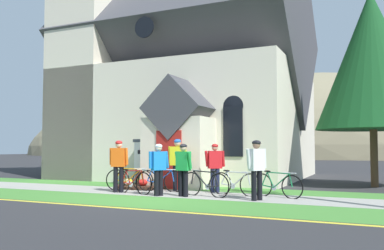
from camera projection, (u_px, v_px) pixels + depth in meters
name	position (u px, v px, depth m)	size (l,w,h in m)	color
ground	(203.00, 187.00, 15.78)	(140.00, 140.00, 0.00)	#2B2B2D
sidewalk_slab	(103.00, 190.00, 14.48)	(32.00, 2.01, 0.01)	#99968E
grass_verge	(60.00, 196.00, 12.56)	(32.00, 2.22, 0.01)	#427F33
church_lawn	(132.00, 185.00, 16.20)	(24.00, 1.78, 0.01)	#427F33
curb_paint_stripe	(28.00, 201.00, 11.41)	(28.00, 0.16, 0.01)	yellow
church_building	(181.00, 78.00, 21.40)	(11.60, 11.27, 14.79)	beige
church_sign	(153.00, 155.00, 16.03)	(1.90, 0.26, 1.82)	#474C56
flower_bed	(145.00, 185.00, 15.46)	(2.23, 2.23, 0.34)	#382319
bicycle_green	(129.00, 179.00, 14.33)	(1.71, 0.38, 0.83)	black
bicycle_orange	(133.00, 182.00, 13.33)	(1.70, 0.54, 0.81)	black
bicycle_silver	(205.00, 184.00, 12.53)	(1.74, 0.52, 0.82)	black
bicycle_red	(235.00, 183.00, 12.83)	(1.72, 0.40, 0.80)	black
bicycle_blue	(277.00, 185.00, 12.33)	(1.66, 0.63, 0.81)	black
bicycle_black	(160.00, 180.00, 13.95)	(1.72, 0.13, 0.83)	black
cyclist_in_orange_jersey	(183.00, 166.00, 12.50)	(0.60, 0.43, 1.60)	black
cyclist_in_blue_jersey	(119.00, 162.00, 13.69)	(0.67, 0.32, 1.72)	black
cyclist_in_green_jersey	(177.00, 160.00, 14.07)	(0.69, 0.30, 1.78)	black
cyclist_in_white_jersey	(215.00, 164.00, 13.65)	(0.57, 0.48, 1.61)	#191E38
cyclist_in_red_jersey	(159.00, 166.00, 12.70)	(0.44, 0.57, 1.60)	black
cyclist_in_yellow_jersey	(257.00, 165.00, 11.60)	(0.42, 0.65, 1.69)	black
roadside_conifer	(372.00, 59.00, 15.79)	(4.26, 4.26, 7.56)	#4C3823
distant_hill	(263.00, 156.00, 73.05)	(102.46, 43.30, 27.94)	#847A5B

